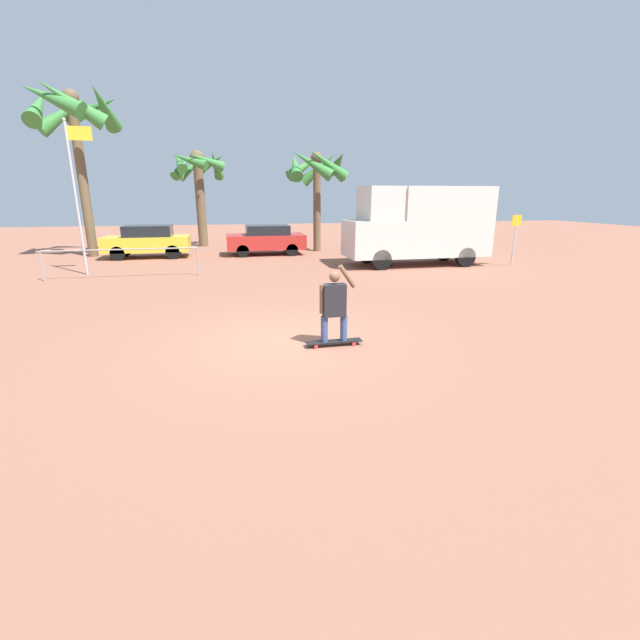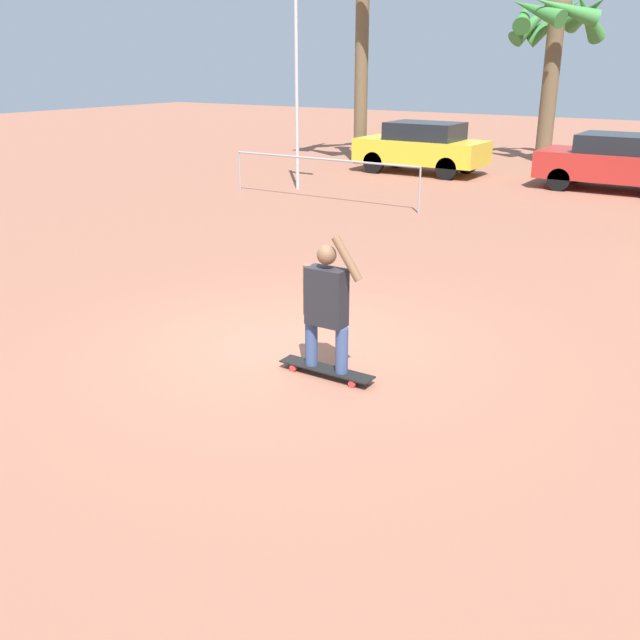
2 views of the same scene
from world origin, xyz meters
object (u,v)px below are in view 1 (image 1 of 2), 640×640
at_px(palm_tree_near_van, 316,169).
at_px(street_sign, 515,233).
at_px(palm_tree_far_left, 72,115).
at_px(flagpole, 76,190).
at_px(parked_car_red, 266,239).
at_px(palm_tree_center_background, 198,171).
at_px(camper_van, 420,223).
at_px(skateboard, 334,342).
at_px(person_skateboarder, 334,303).
at_px(parked_car_yellow, 148,241).

height_order(palm_tree_near_van, street_sign, palm_tree_near_van).
height_order(palm_tree_far_left, flagpole, palm_tree_far_left).
relative_size(palm_tree_near_van, street_sign, 2.50).
bearing_deg(flagpole, parked_car_red, 31.93).
bearing_deg(palm_tree_center_background, camper_van, -45.31).
bearing_deg(palm_tree_far_left, skateboard, -61.03).
distance_m(palm_tree_far_left, street_sign, 20.48).
bearing_deg(camper_van, palm_tree_near_van, 119.71).
relative_size(palm_tree_near_van, palm_tree_center_background, 0.97).
distance_m(parked_car_red, flagpole, 8.87).
relative_size(palm_tree_near_van, flagpole, 0.97).
xyz_separation_m(person_skateboarder, parked_car_yellow, (-5.73, 14.50, -0.07)).
distance_m(person_skateboarder, street_sign, 13.04).
height_order(flagpole, street_sign, flagpole).
height_order(camper_van, parked_car_yellow, camper_van).
relative_size(camper_van, palm_tree_near_van, 1.14).
bearing_deg(palm_tree_center_background, street_sign, -39.13).
distance_m(parked_car_yellow, palm_tree_far_left, 6.38).
relative_size(parked_car_yellow, flagpole, 0.72).
relative_size(palm_tree_far_left, flagpole, 1.42).
height_order(skateboard, palm_tree_center_background, palm_tree_center_background).
xyz_separation_m(person_skateboarder, camper_van, (6.18, 9.57, 0.89)).
bearing_deg(street_sign, person_skateboarder, -140.08).
xyz_separation_m(parked_car_red, street_sign, (9.97, -6.14, 0.61)).
bearing_deg(palm_tree_near_van, flagpole, -151.77).
bearing_deg(parked_car_red, palm_tree_center_background, 125.69).
distance_m(camper_van, palm_tree_far_left, 16.53).
bearing_deg(palm_tree_center_background, skateboard, -80.04).
bearing_deg(flagpole, palm_tree_far_left, 103.52).
xyz_separation_m(parked_car_yellow, palm_tree_center_background, (2.36, 4.73, 3.48)).
height_order(person_skateboarder, parked_car_red, person_skateboarder).
height_order(parked_car_red, parked_car_yellow, parked_car_yellow).
distance_m(parked_car_red, palm_tree_center_background, 6.81).
distance_m(skateboard, parked_car_red, 14.52).
relative_size(parked_car_red, parked_car_yellow, 0.99).
bearing_deg(flagpole, palm_tree_center_background, 67.38).
xyz_separation_m(person_skateboarder, palm_tree_center_background, (-3.38, 19.23, 3.42)).
bearing_deg(skateboard, camper_van, 57.15).
relative_size(person_skateboarder, flagpole, 0.28).
relative_size(palm_tree_far_left, street_sign, 3.67).
distance_m(camper_van, street_sign, 4.02).
bearing_deg(camper_van, person_skateboarder, -122.86).
bearing_deg(parked_car_red, camper_van, -38.68).
distance_m(palm_tree_near_van, street_sign, 10.42).
distance_m(parked_car_red, palm_tree_near_van, 4.58).
xyz_separation_m(palm_tree_near_van, street_sign, (7.13, -7.03, -2.87)).
bearing_deg(street_sign, camper_van, 162.38).
bearing_deg(parked_car_red, flagpole, -148.07).
distance_m(parked_car_red, palm_tree_far_left, 10.32).
xyz_separation_m(person_skateboarder, parked_car_red, (0.02, 14.50, -0.10)).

